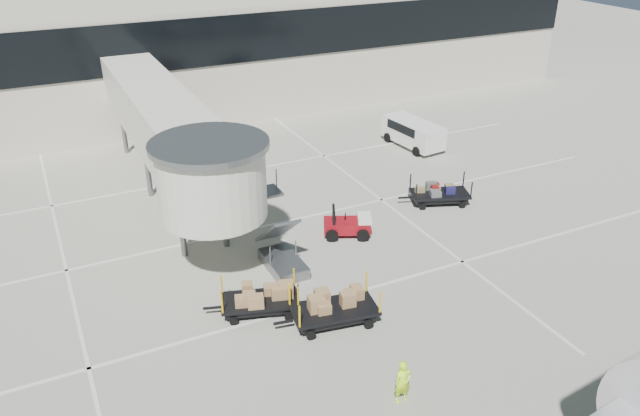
{
  "coord_description": "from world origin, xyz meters",
  "views": [
    {
      "loc": [
        -10.13,
        -16.58,
        14.71
      ],
      "look_at": [
        0.89,
        6.04,
        2.0
      ],
      "focal_mm": 35.0,
      "sensor_mm": 36.0,
      "label": 1
    }
  ],
  "objects_px": {
    "box_cart_near": "(335,310)",
    "box_cart_far": "(259,299)",
    "baggage_tug": "(348,225)",
    "ground_worker": "(403,382)",
    "minivan": "(412,131)",
    "suitcase_cart": "(441,194)"
  },
  "relations": [
    {
      "from": "baggage_tug",
      "to": "box_cart_near",
      "type": "distance_m",
      "value": 6.92
    },
    {
      "from": "baggage_tug",
      "to": "minivan",
      "type": "relative_size",
      "value": 0.54
    },
    {
      "from": "box_cart_near",
      "to": "box_cart_far",
      "type": "xyz_separation_m",
      "value": [
        -2.34,
        1.93,
        -0.03
      ]
    },
    {
      "from": "baggage_tug",
      "to": "box_cart_far",
      "type": "distance_m",
      "value": 7.21
    },
    {
      "from": "suitcase_cart",
      "to": "box_cart_far",
      "type": "height_order",
      "value": "suitcase_cart"
    },
    {
      "from": "box_cart_far",
      "to": "minivan",
      "type": "bearing_deg",
      "value": 56.34
    },
    {
      "from": "baggage_tug",
      "to": "minivan",
      "type": "distance_m",
      "value": 12.79
    },
    {
      "from": "ground_worker",
      "to": "minivan",
      "type": "bearing_deg",
      "value": 61.66
    },
    {
      "from": "box_cart_near",
      "to": "minivan",
      "type": "xyz_separation_m",
      "value": [
        13.07,
        14.55,
        0.41
      ]
    },
    {
      "from": "box_cart_far",
      "to": "minivan",
      "type": "height_order",
      "value": "minivan"
    },
    {
      "from": "box_cart_far",
      "to": "minivan",
      "type": "relative_size",
      "value": 0.82
    },
    {
      "from": "baggage_tug",
      "to": "ground_worker",
      "type": "relative_size",
      "value": 1.6
    },
    {
      "from": "baggage_tug",
      "to": "box_cart_far",
      "type": "bearing_deg",
      "value": -122.38
    },
    {
      "from": "suitcase_cart",
      "to": "box_cart_far",
      "type": "xyz_separation_m",
      "value": [
        -12.1,
        -4.81,
        0.05
      ]
    },
    {
      "from": "suitcase_cart",
      "to": "ground_worker",
      "type": "height_order",
      "value": "ground_worker"
    },
    {
      "from": "box_cart_near",
      "to": "box_cart_far",
      "type": "height_order",
      "value": "box_cart_near"
    },
    {
      "from": "box_cart_near",
      "to": "box_cart_far",
      "type": "relative_size",
      "value": 1.09
    },
    {
      "from": "ground_worker",
      "to": "suitcase_cart",
      "type": "bearing_deg",
      "value": 55.33
    },
    {
      "from": "box_cart_near",
      "to": "ground_worker",
      "type": "relative_size",
      "value": 2.62
    },
    {
      "from": "baggage_tug",
      "to": "box_cart_near",
      "type": "relative_size",
      "value": 0.61
    },
    {
      "from": "suitcase_cart",
      "to": "minivan",
      "type": "bearing_deg",
      "value": 87.6
    },
    {
      "from": "box_cart_far",
      "to": "ground_worker",
      "type": "height_order",
      "value": "ground_worker"
    }
  ]
}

